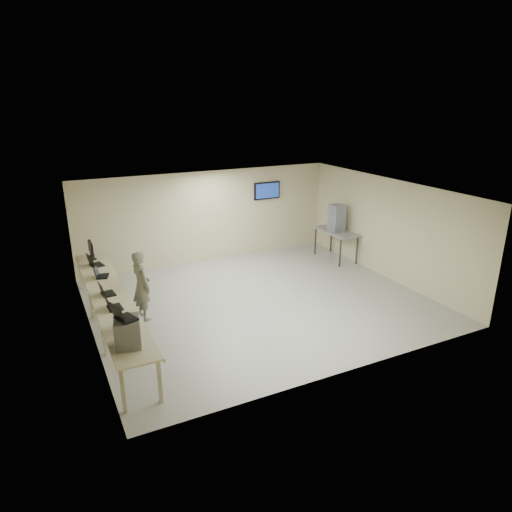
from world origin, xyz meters
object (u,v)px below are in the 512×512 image
equipment_box (128,332)px  soldier (142,286)px  side_table (336,233)px  workbench (110,298)px

equipment_box → soldier: size_ratio=0.30×
soldier → side_table: (6.42, 1.42, 0.04)m
soldier → workbench: bearing=104.1°
equipment_box → soldier: bearing=84.0°
side_table → soldier: bearing=-167.5°
workbench → side_table: side_table is taller
workbench → side_table: (7.19, 1.80, 0.03)m
workbench → side_table: bearing=14.1°
equipment_box → soldier: 2.84m
equipment_box → soldier: (0.83, 2.70, -0.33)m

